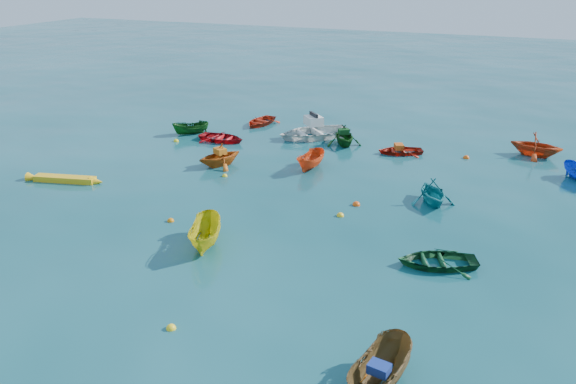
% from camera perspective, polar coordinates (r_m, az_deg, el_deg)
% --- Properties ---
extents(ground, '(160.00, 160.00, 0.00)m').
position_cam_1_polar(ground, '(24.19, -4.63, -5.03)').
color(ground, '#093F46').
rests_on(ground, ground).
extents(dinghy_orange_w, '(3.35, 3.49, 1.42)m').
position_cam_1_polar(dinghy_orange_w, '(33.27, -6.92, 2.70)').
color(dinghy_orange_w, '#C05512').
rests_on(dinghy_orange_w, ground).
extents(sampan_yellow_mid, '(2.29, 3.42, 1.24)m').
position_cam_1_polar(sampan_yellow_mid, '(24.00, -8.28, -5.43)').
color(sampan_yellow_mid, gold).
rests_on(sampan_yellow_mid, ground).
extents(dinghy_green_e, '(3.69, 3.18, 0.64)m').
position_cam_1_polar(dinghy_green_e, '(23.08, 14.85, -7.20)').
color(dinghy_green_e, '#104622').
rests_on(dinghy_green_e, ground).
extents(dinghy_cyan_se, '(3.17, 3.32, 1.36)m').
position_cam_1_polar(dinghy_cyan_se, '(28.75, 14.39, -1.09)').
color(dinghy_cyan_se, teal).
rests_on(dinghy_cyan_se, ground).
extents(dinghy_red_nw, '(3.30, 2.43, 0.66)m').
position_cam_1_polar(dinghy_red_nw, '(37.90, -6.75, 5.16)').
color(dinghy_red_nw, '#B60F15').
rests_on(dinghy_red_nw, ground).
extents(sampan_orange_n, '(1.25, 2.91, 1.10)m').
position_cam_1_polar(sampan_orange_n, '(32.54, 2.34, 2.39)').
color(sampan_orange_n, '#D54214').
rests_on(sampan_orange_n, ground).
extents(dinghy_green_n, '(3.37, 3.50, 1.42)m').
position_cam_1_polar(dinghy_green_n, '(37.05, 5.67, 4.80)').
color(dinghy_green_n, '#0F4211').
rests_on(dinghy_green_n, ground).
extents(dinghy_red_ne, '(3.35, 2.96, 0.58)m').
position_cam_1_polar(dinghy_red_ne, '(35.83, 11.30, 3.86)').
color(dinghy_red_ne, '#B11E0E').
rests_on(dinghy_red_ne, ground).
extents(dinghy_red_far, '(2.53, 3.31, 0.64)m').
position_cam_1_polar(dinghy_red_far, '(41.68, -2.82, 6.87)').
color(dinghy_red_far, red).
rests_on(dinghy_red_far, ground).
extents(dinghy_orange_far, '(3.40, 3.06, 1.59)m').
position_cam_1_polar(dinghy_orange_far, '(37.90, 23.76, 3.38)').
color(dinghy_orange_far, '#B93711').
rests_on(dinghy_orange_far, ground).
extents(sampan_green_far, '(2.54, 2.40, 0.98)m').
position_cam_1_polar(sampan_green_far, '(39.81, -9.81, 5.82)').
color(sampan_green_far, '#104713').
rests_on(sampan_green_far, ground).
extents(kayak_yellow, '(4.14, 1.58, 0.42)m').
position_cam_1_polar(kayak_yellow, '(32.89, -21.68, 0.99)').
color(kayak_yellow, yellow).
rests_on(kayak_yellow, ground).
extents(motorboat_white, '(6.00, 5.97, 1.62)m').
position_cam_1_polar(motorboat_white, '(38.49, 2.59, 5.56)').
color(motorboat_white, white).
rests_on(motorboat_white, ground).
extents(tarp_blue_a, '(0.65, 0.53, 0.28)m').
position_cam_1_polar(tarp_blue_a, '(16.31, 9.24, -17.28)').
color(tarp_blue_a, navy).
rests_on(tarp_blue_a, sampan_brown_mid).
extents(tarp_orange_a, '(0.88, 0.81, 0.34)m').
position_cam_1_polar(tarp_orange_a, '(33.01, -6.92, 4.15)').
color(tarp_orange_a, orange).
rests_on(tarp_orange_a, dinghy_orange_w).
extents(tarp_green_b, '(0.84, 0.78, 0.33)m').
position_cam_1_polar(tarp_green_b, '(36.89, 5.69, 6.14)').
color(tarp_green_b, '#114518').
rests_on(tarp_green_b, dinghy_green_n).
extents(tarp_orange_b, '(0.75, 0.83, 0.33)m').
position_cam_1_polar(tarp_orange_b, '(35.68, 11.20, 4.55)').
color(tarp_orange_b, '#D75516').
rests_on(tarp_orange_b, dinghy_red_ne).
extents(buoy_ye_a, '(0.33, 0.33, 0.33)m').
position_cam_1_polar(buoy_ye_a, '(19.22, -11.79, -13.44)').
color(buoy_ye_a, yellow).
rests_on(buoy_ye_a, ground).
extents(buoy_or_b, '(0.37, 0.37, 0.37)m').
position_cam_1_polar(buoy_or_b, '(17.07, 7.76, -18.41)').
color(buoy_or_b, orange).
rests_on(buoy_or_b, ground).
extents(buoy_ye_b, '(0.35, 0.35, 0.35)m').
position_cam_1_polar(buoy_ye_b, '(38.29, -11.30, 5.06)').
color(buoy_ye_b, yellow).
rests_on(buoy_ye_b, ground).
extents(buoy_or_c, '(0.32, 0.32, 0.32)m').
position_cam_1_polar(buoy_or_c, '(26.48, -11.84, -2.93)').
color(buoy_or_c, orange).
rests_on(buoy_or_c, ground).
extents(buoy_ye_c, '(0.35, 0.35, 0.35)m').
position_cam_1_polar(buoy_ye_c, '(26.56, 5.33, -2.44)').
color(buoy_ye_c, yellow).
rests_on(buoy_ye_c, ground).
extents(buoy_or_d, '(0.39, 0.39, 0.39)m').
position_cam_1_polar(buoy_or_d, '(27.82, 6.95, -1.33)').
color(buoy_or_d, '#F9500D').
rests_on(buoy_or_d, ground).
extents(buoy_ye_d, '(0.29, 0.29, 0.29)m').
position_cam_1_polar(buoy_ye_d, '(31.53, -6.44, 1.60)').
color(buoy_ye_d, yellow).
rests_on(buoy_ye_d, ground).
extents(buoy_or_e, '(0.38, 0.38, 0.38)m').
position_cam_1_polar(buoy_or_e, '(35.95, 17.64, 3.29)').
color(buoy_or_e, '#E9510C').
rests_on(buoy_or_e, ground).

